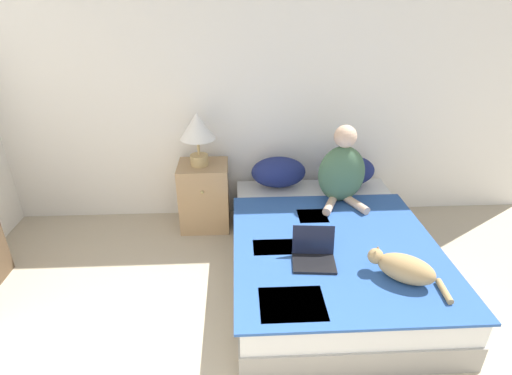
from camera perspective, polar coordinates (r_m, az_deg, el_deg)
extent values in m
cube|color=white|center=(3.76, -0.42, 13.96)|extent=(5.71, 0.05, 2.55)
cube|color=#9E998E|center=(3.35, 10.20, -10.48)|extent=(1.47, 2.00, 0.20)
cube|color=silver|center=(3.24, 10.46, -7.84)|extent=(1.45, 1.97, 0.18)
cube|color=#2D569E|center=(3.03, 11.43, -8.40)|extent=(1.51, 1.60, 0.02)
cube|color=#5B9384|center=(3.37, 8.07, -4.09)|extent=(0.24, 0.23, 0.01)
cube|color=#5B9384|center=(2.97, 2.73, -8.55)|extent=(0.32, 0.20, 0.01)
cube|color=#5B9384|center=(2.51, 5.20, -16.27)|extent=(0.40, 0.31, 0.01)
ellipsoid|color=navy|center=(3.77, 3.23, 2.20)|extent=(0.51, 0.30, 0.29)
ellipsoid|color=navy|center=(3.90, 12.95, 2.35)|extent=(0.51, 0.30, 0.29)
ellipsoid|color=#476B4C|center=(3.54, 12.11, 1.90)|extent=(0.41, 0.22, 0.51)
sphere|color=#DBB293|center=(3.42, 12.65, 7.14)|extent=(0.19, 0.19, 0.19)
cylinder|color=#DBB293|center=(3.49, 10.54, -2.43)|extent=(0.18, 0.29, 0.07)
cylinder|color=#DBB293|center=(3.55, 14.06, -2.31)|extent=(0.18, 0.29, 0.07)
ellipsoid|color=tan|center=(2.78, 20.65, -10.83)|extent=(0.40, 0.36, 0.18)
sphere|color=tan|center=(2.79, 16.72, -9.37)|extent=(0.11, 0.11, 0.11)
cone|color=tan|center=(2.74, 16.65, -9.01)|extent=(0.05, 0.05, 0.05)
cone|color=tan|center=(2.79, 16.99, -8.40)|extent=(0.05, 0.05, 0.05)
cylinder|color=tan|center=(2.81, 25.30, -13.22)|extent=(0.06, 0.20, 0.04)
cube|color=black|center=(2.81, 8.27, -10.72)|extent=(0.31, 0.23, 0.02)
cube|color=black|center=(2.85, 8.19, -7.41)|extent=(0.30, 0.08, 0.21)
cube|color=tan|center=(3.84, -7.36, -1.17)|extent=(0.46, 0.39, 0.64)
sphere|color=tan|center=(3.59, -7.71, -0.69)|extent=(0.03, 0.03, 0.03)
cylinder|color=tan|center=(3.68, -8.09, 3.91)|extent=(0.16, 0.16, 0.10)
cylinder|color=tan|center=(3.63, -8.21, 5.76)|extent=(0.02, 0.02, 0.16)
cone|color=white|center=(3.57, -8.42, 8.70)|extent=(0.32, 0.32, 0.23)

